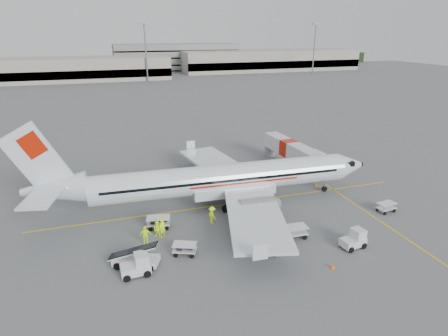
{
  "coord_description": "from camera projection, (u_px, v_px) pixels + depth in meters",
  "views": [
    {
      "loc": [
        -12.75,
        -37.67,
        19.12
      ],
      "look_at": [
        0.0,
        2.0,
        3.8
      ],
      "focal_mm": 30.0,
      "sensor_mm": 36.0,
      "label": 1
    }
  ],
  "objects": [
    {
      "name": "cart_empty_a",
      "position": [
        295.0,
        232.0,
        36.58
      ],
      "size": [
        2.43,
        1.51,
        1.23
      ],
      "primitive_type": null,
      "rotation": [
        0.0,
        0.0,
        -0.05
      ],
      "color": "silver",
      "rests_on": "ground"
    },
    {
      "name": "terminal_east",
      "position": [
        269.0,
        60.0,
        191.87
      ],
      "size": [
        90.0,
        26.0,
        10.0
      ],
      "primitive_type": null,
      "color": "gray",
      "rests_on": "ground"
    },
    {
      "name": "tug_aft",
      "position": [
        135.0,
        265.0,
        30.85
      ],
      "size": [
        2.5,
        1.53,
        1.87
      ],
      "primitive_type": null,
      "rotation": [
        0.0,
        0.0,
        0.06
      ],
      "color": "silver",
      "rests_on": "ground"
    },
    {
      "name": "parking_garage",
      "position": [
        176.0,
        56.0,
        191.66
      ],
      "size": [
        62.0,
        24.0,
        14.0
      ],
      "primitive_type": null,
      "color": "slate",
      "rests_on": "ground"
    },
    {
      "name": "belt_loader",
      "position": [
        135.0,
        251.0,
        31.96
      ],
      "size": [
        5.5,
        3.79,
        2.79
      ],
      "primitive_type": null,
      "rotation": [
        0.0,
        0.0,
        -0.4
      ],
      "color": "silver",
      "rests_on": "ground"
    },
    {
      "name": "stripe_cross",
      "position": [
        374.0,
        217.0,
        40.79
      ],
      "size": [
        0.2,
        20.0,
        0.01
      ],
      "primitive_type": "cube",
      "color": "yellow",
      "rests_on": "ground"
    },
    {
      "name": "tug_fore",
      "position": [
        353.0,
        239.0,
        34.84
      ],
      "size": [
        2.46,
        1.62,
        1.78
      ],
      "primitive_type": null,
      "rotation": [
        0.0,
        0.0,
        0.14
      ],
      "color": "silver",
      "rests_on": "ground"
    },
    {
      "name": "cone_nose",
      "position": [
        316.0,
        184.0,
        48.95
      ],
      "size": [
        0.34,
        0.34,
        0.56
      ],
      "primitive_type": "cone",
      "color": "orange",
      "rests_on": "ground"
    },
    {
      "name": "crew_c",
      "position": [
        212.0,
        215.0,
        39.2
      ],
      "size": [
        1.06,
        1.39,
        1.91
      ],
      "primitive_type": "imported",
      "rotation": [
        0.0,
        0.0,
        1.89
      ],
      "color": "#D8FF11",
      "rests_on": "ground"
    },
    {
      "name": "mast_east",
      "position": [
        314.0,
        50.0,
        168.54
      ],
      "size": [
        3.2,
        1.2,
        22.0
      ],
      "primitive_type": null,
      "color": "slate",
      "rests_on": "ground"
    },
    {
      "name": "jet_bridge",
      "position": [
        288.0,
        153.0,
        55.61
      ],
      "size": [
        4.01,
        15.16,
        3.93
      ],
      "primitive_type": null,
      "rotation": [
        0.0,
        0.0,
        0.08
      ],
      "color": "silver",
      "rests_on": "ground"
    },
    {
      "name": "stripe_lead",
      "position": [
        229.0,
        204.0,
        43.92
      ],
      "size": [
        44.0,
        0.2,
        0.01
      ],
      "primitive_type": "cube",
      "color": "yellow",
      "rests_on": "ground"
    },
    {
      "name": "crew_d",
      "position": [
        146.0,
        235.0,
        35.34
      ],
      "size": [
        1.16,
        0.56,
        1.92
      ],
      "primitive_type": "imported",
      "rotation": [
        0.0,
        0.0,
        3.06
      ],
      "color": "#D8FF11",
      "rests_on": "ground"
    },
    {
      "name": "crew_a",
      "position": [
        163.0,
        228.0,
        36.64
      ],
      "size": [
        0.84,
        0.74,
        1.92
      ],
      "primitive_type": "imported",
      "rotation": [
        0.0,
        0.0,
        0.51
      ],
      "color": "#D8FF11",
      "rests_on": "ground"
    },
    {
      "name": "cart_empty_b",
      "position": [
        386.0,
        207.0,
        41.85
      ],
      "size": [
        2.22,
        1.5,
        1.08
      ],
      "primitive_type": null,
      "rotation": [
        0.0,
        0.0,
        0.14
      ],
      "color": "silver",
      "rests_on": "ground"
    },
    {
      "name": "cone_port",
      "position": [
        238.0,
        170.0,
        53.52
      ],
      "size": [
        0.39,
        0.39,
        0.64
      ],
      "primitive_type": "cone",
      "color": "orange",
      "rests_on": "ground"
    },
    {
      "name": "ground",
      "position": [
        229.0,
        204.0,
        43.92
      ],
      "size": [
        360.0,
        360.0,
        0.0
      ],
      "primitive_type": "plane",
      "color": "#56595B"
    },
    {
      "name": "mast_center",
      "position": [
        146.0,
        53.0,
        147.0
      ],
      "size": [
        3.2,
        1.2,
        22.0
      ],
      "primitive_type": null,
      "color": "slate",
      "rests_on": "ground"
    },
    {
      "name": "aircraft",
      "position": [
        223.0,
        160.0,
        42.25
      ],
      "size": [
        40.53,
        32.46,
        10.8
      ],
      "primitive_type": null,
      "rotation": [
        0.0,
        0.0,
        -0.05
      ],
      "color": "white",
      "rests_on": "ground"
    },
    {
      "name": "terminal_west",
      "position": [
        28.0,
        70.0,
        147.04
      ],
      "size": [
        110.0,
        22.0,
        9.0
      ],
      "primitive_type": null,
      "color": "gray",
      "rests_on": "ground"
    },
    {
      "name": "tug_mid",
      "position": [
        277.0,
        242.0,
        34.28
      ],
      "size": [
        2.55,
        1.93,
        1.75
      ],
      "primitive_type": null,
      "rotation": [
        0.0,
        0.0,
        0.31
      ],
      "color": "silver",
      "rests_on": "ground"
    },
    {
      "name": "cart_loaded_a",
      "position": [
        158.0,
        222.0,
        38.39
      ],
      "size": [
        2.57,
        1.81,
        1.22
      ],
      "primitive_type": null,
      "rotation": [
        0.0,
        0.0,
        -0.19
      ],
      "color": "silver",
      "rests_on": "ground"
    },
    {
      "name": "treeline",
      "position": [
        125.0,
        63.0,
        199.26
      ],
      "size": [
        300.0,
        3.0,
        6.0
      ],
      "primitive_type": null,
      "color": "black",
      "rests_on": "ground"
    },
    {
      "name": "cart_loaded_b",
      "position": [
        185.0,
        249.0,
        33.82
      ],
      "size": [
        2.42,
        1.97,
        1.1
      ],
      "primitive_type": null,
      "rotation": [
        0.0,
        0.0,
        -0.4
      ],
      "color": "silver",
      "rests_on": "ground"
    },
    {
      "name": "crew_b",
      "position": [
        158.0,
        229.0,
        36.58
      ],
      "size": [
        1.05,
        1.03,
        1.71
      ],
      "primitive_type": "imported",
      "rotation": [
        0.0,
        0.0,
        -0.71
      ],
      "color": "#D8FF11",
      "rests_on": "ground"
    },
    {
      "name": "cone_stbd",
      "position": [
        332.0,
        265.0,
        31.92
      ],
      "size": [
        0.35,
        0.35,
        0.58
      ],
      "primitive_type": "cone",
      "color": "orange",
      "rests_on": "ground"
    }
  ]
}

